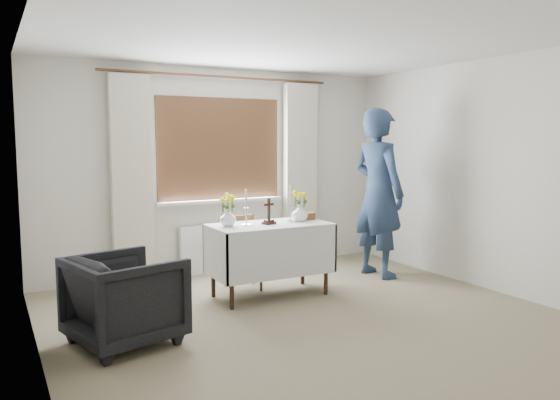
{
  "coord_description": "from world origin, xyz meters",
  "views": [
    {
      "loc": [
        -2.54,
        -3.77,
        1.62
      ],
      "look_at": [
        0.04,
        0.99,
        1.03
      ],
      "focal_mm": 35.0,
      "sensor_mm": 36.0,
      "label": 1
    }
  ],
  "objects_px": {
    "armchair": "(125,299)",
    "flower_vase_left": "(228,218)",
    "person": "(378,193)",
    "wooden_cross": "(269,211)",
    "altar_table": "(270,260)",
    "flower_vase_right": "(300,213)",
    "wooden_chair": "(243,253)"
  },
  "relations": [
    {
      "from": "person",
      "to": "flower_vase_left",
      "type": "xyz_separation_m",
      "value": [
        -1.97,
        -0.09,
        -0.15
      ]
    },
    {
      "from": "flower_vase_right",
      "to": "wooden_chair",
      "type": "bearing_deg",
      "value": 142.4
    },
    {
      "from": "armchair",
      "to": "wooden_chair",
      "type": "bearing_deg",
      "value": -69.55
    },
    {
      "from": "armchair",
      "to": "flower_vase_left",
      "type": "relative_size",
      "value": 4.59
    },
    {
      "from": "person",
      "to": "flower_vase_right",
      "type": "bearing_deg",
      "value": 90.21
    },
    {
      "from": "wooden_cross",
      "to": "flower_vase_left",
      "type": "relative_size",
      "value": 1.58
    },
    {
      "from": "altar_table",
      "to": "armchair",
      "type": "distance_m",
      "value": 1.76
    },
    {
      "from": "wooden_chair",
      "to": "flower_vase_right",
      "type": "bearing_deg",
      "value": -27.96
    },
    {
      "from": "altar_table",
      "to": "armchair",
      "type": "bearing_deg",
      "value": -158.16
    },
    {
      "from": "armchair",
      "to": "altar_table",
      "type": "bearing_deg",
      "value": -82.56
    },
    {
      "from": "wooden_cross",
      "to": "flower_vase_right",
      "type": "bearing_deg",
      "value": -9.99
    },
    {
      "from": "wooden_chair",
      "to": "person",
      "type": "xyz_separation_m",
      "value": [
        1.66,
        -0.24,
        0.6
      ]
    },
    {
      "from": "wooden_chair",
      "to": "armchair",
      "type": "relative_size",
      "value": 1.01
    },
    {
      "from": "wooden_chair",
      "to": "wooden_cross",
      "type": "height_order",
      "value": "wooden_cross"
    },
    {
      "from": "wooden_cross",
      "to": "flower_vase_left",
      "type": "height_order",
      "value": "wooden_cross"
    },
    {
      "from": "armchair",
      "to": "flower_vase_left",
      "type": "xyz_separation_m",
      "value": [
        1.2,
        0.72,
        0.49
      ]
    },
    {
      "from": "armchair",
      "to": "flower_vase_left",
      "type": "distance_m",
      "value": 1.48
    },
    {
      "from": "wooden_cross",
      "to": "flower_vase_right",
      "type": "distance_m",
      "value": 0.39
    },
    {
      "from": "wooden_chair",
      "to": "armchair",
      "type": "height_order",
      "value": "wooden_chair"
    },
    {
      "from": "altar_table",
      "to": "person",
      "type": "xyz_separation_m",
      "value": [
        1.53,
        0.15,
        0.62
      ]
    },
    {
      "from": "person",
      "to": "altar_table",
      "type": "bearing_deg",
      "value": 88.94
    },
    {
      "from": "person",
      "to": "flower_vase_right",
      "type": "xyz_separation_m",
      "value": [
        -1.17,
        -0.14,
        -0.15
      ]
    },
    {
      "from": "armchair",
      "to": "wooden_cross",
      "type": "distance_m",
      "value": 1.82
    },
    {
      "from": "person",
      "to": "wooden_cross",
      "type": "xyz_separation_m",
      "value": [
        -1.55,
        -0.17,
        -0.1
      ]
    },
    {
      "from": "wooden_chair",
      "to": "flower_vase_right",
      "type": "height_order",
      "value": "flower_vase_right"
    },
    {
      "from": "altar_table",
      "to": "wooden_chair",
      "type": "xyz_separation_m",
      "value": [
        -0.13,
        0.39,
        0.02
      ]
    },
    {
      "from": "altar_table",
      "to": "person",
      "type": "height_order",
      "value": "person"
    },
    {
      "from": "altar_table",
      "to": "person",
      "type": "relative_size",
      "value": 0.62
    },
    {
      "from": "wooden_cross",
      "to": "flower_vase_right",
      "type": "height_order",
      "value": "wooden_cross"
    },
    {
      "from": "wooden_chair",
      "to": "flower_vase_left",
      "type": "bearing_deg",
      "value": -123.7
    },
    {
      "from": "person",
      "to": "wooden_cross",
      "type": "height_order",
      "value": "person"
    },
    {
      "from": "altar_table",
      "to": "wooden_cross",
      "type": "distance_m",
      "value": 0.52
    }
  ]
}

